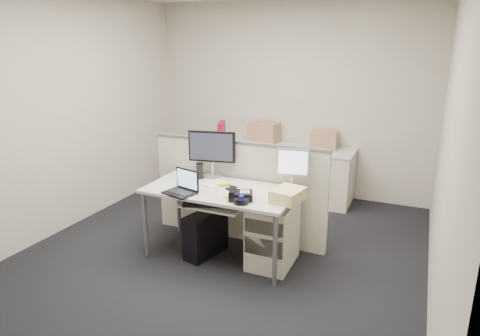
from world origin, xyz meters
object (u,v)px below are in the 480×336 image
at_px(monitor_main, 212,154).
at_px(laptop, 179,183).
at_px(desk_phone, 241,196).
at_px(desk, 220,195).

distance_m(monitor_main, laptop, 0.62).
height_order(monitor_main, desk_phone, monitor_main).
height_order(desk, laptop, laptop).
bearing_deg(desk, laptop, -136.97).
xyz_separation_m(monitor_main, desk_phone, (0.55, -0.50, -0.22)).
bearing_deg(desk_phone, laptop, 166.99).
bearing_deg(desk, desk_phone, -30.96).
relative_size(monitor_main, laptop, 1.72).
height_order(desk, desk_phone, desk_phone).
distance_m(laptop, desk_phone, 0.61).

